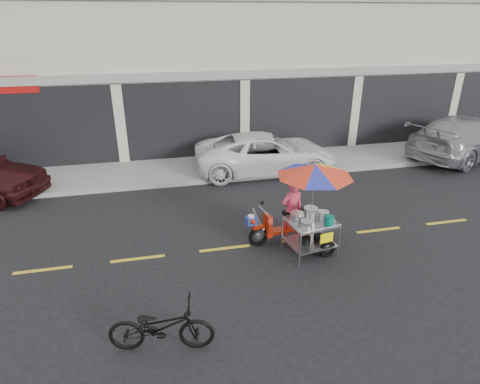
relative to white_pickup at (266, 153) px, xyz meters
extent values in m
plane|color=black|center=(-0.33, -4.70, -0.67)|extent=(90.00, 90.00, 0.00)
cube|color=gray|center=(-0.33, 0.80, -0.60)|extent=(45.00, 3.00, 0.15)
cube|color=beige|center=(-0.33, 5.80, 3.33)|extent=(36.00, 8.00, 8.00)
cube|color=black|center=(-0.33, 1.77, 0.78)|extent=(35.28, 0.06, 2.90)
cube|color=gray|center=(-0.33, 1.75, 2.43)|extent=(36.00, 0.12, 0.30)
cube|color=gold|center=(-0.33, -4.70, -0.67)|extent=(42.00, 0.10, 0.01)
imported|color=white|center=(0.00, 0.00, 0.00)|extent=(4.98, 2.55, 1.35)
imported|color=#A2A5AA|center=(7.97, -0.11, 0.12)|extent=(5.89, 4.02, 1.58)
imported|color=black|center=(-3.90, -7.51, -0.22)|extent=(1.79, 0.90, 0.90)
torus|color=black|center=(-1.52, -4.73, -0.42)|extent=(0.53, 0.18, 0.52)
torus|color=black|center=(-0.17, -4.51, -0.42)|extent=(0.53, 0.18, 0.52)
cylinder|color=#9EA0A5|center=(-1.52, -4.73, -0.42)|extent=(0.13, 0.07, 0.13)
cylinder|color=#9EA0A5|center=(-0.17, -4.51, -0.42)|extent=(0.13, 0.07, 0.13)
cube|color=#A61E08|center=(-1.52, -4.73, -0.17)|extent=(0.31, 0.16, 0.07)
cylinder|color=#9EA0A5|center=(-1.52, -4.73, -0.04)|extent=(0.33, 0.10, 0.73)
cube|color=#A61E08|center=(-1.29, -4.70, -0.17)|extent=(0.16, 0.32, 0.55)
cube|color=#A61E08|center=(-0.89, -4.63, -0.38)|extent=(0.76, 0.37, 0.07)
cube|color=#A61E08|center=(-0.49, -4.56, -0.17)|extent=(0.71, 0.35, 0.36)
cube|color=black|center=(-0.58, -4.58, 0.04)|extent=(0.62, 0.31, 0.09)
cylinder|color=#9EA0A5|center=(-1.41, -4.72, 0.24)|extent=(0.12, 0.50, 0.03)
sphere|color=black|center=(-1.39, -4.53, 0.34)|extent=(0.09, 0.09, 0.09)
cylinder|color=white|center=(-1.41, -4.72, -0.24)|extent=(0.13, 0.13, 0.05)
cube|color=navy|center=(-1.72, -4.77, 0.04)|extent=(0.27, 0.24, 0.18)
cylinder|color=white|center=(-1.72, -4.77, 0.14)|extent=(0.17, 0.17, 0.05)
cone|color=#A61E08|center=(-1.69, -4.92, 0.05)|extent=(0.19, 0.22, 0.16)
torus|color=black|center=(-0.13, -5.56, -0.47)|extent=(0.43, 0.16, 0.42)
cylinder|color=#9EA0A5|center=(-0.88, -5.78, -0.29)|extent=(0.04, 0.04, 0.77)
cylinder|color=#9EA0A5|center=(-1.02, -4.97, -0.29)|extent=(0.04, 0.04, 0.77)
cylinder|color=#9EA0A5|center=(0.10, -5.61, -0.29)|extent=(0.04, 0.04, 0.77)
cylinder|color=#9EA0A5|center=(-0.03, -4.81, -0.29)|extent=(0.04, 0.04, 0.77)
cube|color=#9EA0A5|center=(-0.46, -5.29, -0.40)|extent=(1.12, 0.97, 0.03)
cube|color=#9EA0A5|center=(-0.46, -5.29, 0.10)|extent=(1.12, 0.97, 0.04)
cylinder|color=#9EA0A5|center=(-0.39, -5.70, 0.15)|extent=(0.99, 0.19, 0.02)
cylinder|color=#9EA0A5|center=(-0.52, -4.89, 0.15)|extent=(0.99, 0.19, 0.02)
cylinder|color=#9EA0A5|center=(-0.95, -5.38, 0.15)|extent=(0.16, 0.81, 0.02)
cylinder|color=#9EA0A5|center=(0.04, -5.21, 0.15)|extent=(0.16, 0.81, 0.02)
cylinder|color=#9EA0A5|center=(-0.52, -4.89, -0.40)|extent=(0.15, 0.68, 0.04)
cylinder|color=#9EA0A5|center=(-0.52, -4.89, 0.05)|extent=(0.15, 0.68, 0.04)
cube|color=#FFF305|center=(-0.25, -5.70, -0.08)|extent=(0.32, 0.07, 0.23)
cylinder|color=#B7B7BC|center=(-0.76, -5.16, 0.21)|extent=(0.36, 0.36, 0.19)
cylinder|color=#B7B7BC|center=(-0.40, -5.08, 0.24)|extent=(0.36, 0.36, 0.24)
cylinder|color=#B7B7BC|center=(-0.12, -5.19, 0.20)|extent=(0.28, 0.28, 0.16)
cylinder|color=#B7B7BC|center=(-0.65, -5.49, 0.18)|extent=(0.30, 0.30, 0.13)
cylinder|color=#05705B|center=(-0.10, -5.46, 0.22)|extent=(0.23, 0.23, 0.20)
cylinder|color=black|center=(-0.59, -5.32, -0.31)|extent=(0.29, 0.29, 0.16)
cylinder|color=black|center=(-0.23, -5.25, -0.31)|extent=(0.25, 0.25, 0.15)
cylinder|color=#9EA0A5|center=(-0.43, -5.20, 0.78)|extent=(0.03, 0.03, 1.36)
sphere|color=#9EA0A5|center=(-0.43, -5.20, 1.48)|extent=(0.05, 0.05, 0.05)
imported|color=#D9374D|center=(-0.67, -4.59, 0.10)|extent=(0.62, 0.46, 1.54)
camera|label=1|loc=(-3.76, -12.69, 4.36)|focal=30.00mm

